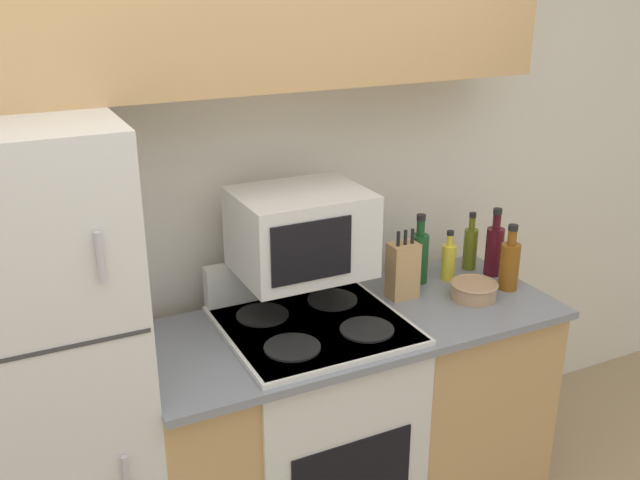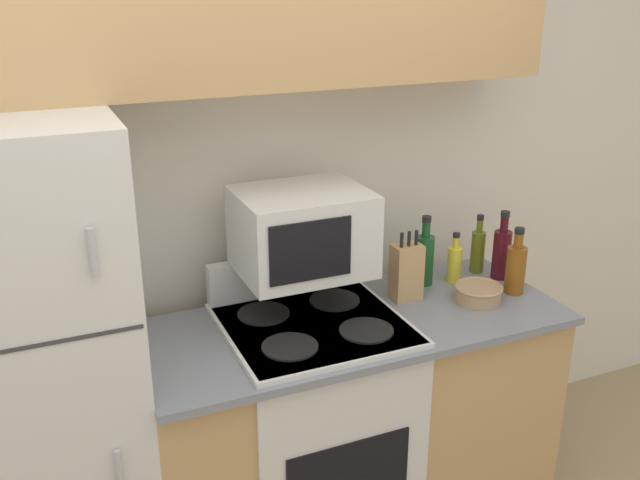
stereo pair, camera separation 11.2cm
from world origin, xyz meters
name	(u,v)px [view 2 (the right image)]	position (x,y,z in m)	size (l,w,h in m)	color
wall_back	(228,207)	(0.00, 0.75, 1.27)	(8.00, 0.05, 2.55)	silver
lower_cabinets	(351,419)	(0.35, 0.31, 0.46)	(1.63, 0.67, 0.92)	tan
refrigerator	(28,385)	(-0.81, 0.36, 0.89)	(0.69, 0.74, 1.78)	silver
stove	(314,426)	(0.18, 0.30, 0.48)	(0.66, 0.65, 1.10)	silver
microwave	(302,232)	(0.18, 0.41, 1.26)	(0.47, 0.39, 0.31)	silver
knife_block	(406,272)	(0.61, 0.38, 1.04)	(0.12, 0.08, 0.29)	tan
bowl	(478,293)	(0.87, 0.24, 0.96)	(0.19, 0.19, 0.07)	tan
bottle_cooking_spray	(454,263)	(0.88, 0.44, 1.01)	(0.06, 0.06, 0.22)	gold
bottle_whiskey	(516,268)	(1.05, 0.26, 1.03)	(0.08, 0.08, 0.28)	brown
bottle_olive_oil	(478,250)	(1.04, 0.50, 1.02)	(0.06, 0.06, 0.26)	#5B6619
bottle_wine_red	(502,252)	(1.09, 0.40, 1.04)	(0.08, 0.08, 0.30)	#470F19
bottle_wine_green	(425,258)	(0.76, 0.48, 1.04)	(0.08, 0.08, 0.30)	#194C23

